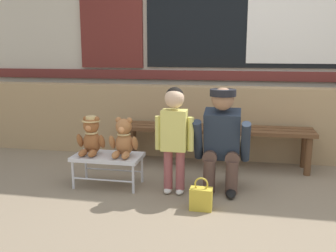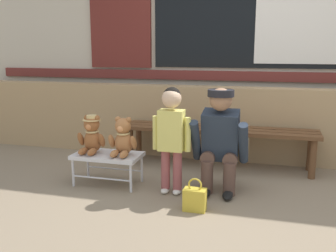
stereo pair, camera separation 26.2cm
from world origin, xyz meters
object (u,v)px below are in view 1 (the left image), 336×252
at_px(small_display_bench, 108,158).
at_px(child_standing, 174,129).
at_px(teddy_bear_with_hat, 91,136).
at_px(handbag_on_ground, 201,198).
at_px(wooden_bench_long, 214,133).
at_px(adult_crouching, 223,139).
at_px(teddy_bear_plain, 124,139).

distance_m(small_display_bench, child_standing, 0.73).
height_order(small_display_bench, teddy_bear_with_hat, teddy_bear_with_hat).
height_order(teddy_bear_with_hat, handbag_on_ground, teddy_bear_with_hat).
distance_m(wooden_bench_long, handbag_on_ground, 1.25).
height_order(child_standing, handbag_on_ground, child_standing).
bearing_deg(handbag_on_ground, child_standing, 131.29).
height_order(wooden_bench_long, adult_crouching, adult_crouching).
relative_size(small_display_bench, adult_crouching, 0.67).
bearing_deg(child_standing, teddy_bear_with_hat, 175.21).
distance_m(wooden_bench_long, small_display_bench, 1.25).
bearing_deg(teddy_bear_with_hat, child_standing, -4.79).
height_order(wooden_bench_long, teddy_bear_with_hat, teddy_bear_with_hat).
bearing_deg(child_standing, handbag_on_ground, -48.71).
relative_size(wooden_bench_long, handbag_on_ground, 7.72).
bearing_deg(teddy_bear_with_hat, small_display_bench, -0.77).
relative_size(teddy_bear_plain, child_standing, 0.38).
height_order(teddy_bear_with_hat, child_standing, child_standing).
xyz_separation_m(wooden_bench_long, child_standing, (-0.28, -0.90, 0.22)).
relative_size(small_display_bench, child_standing, 0.67).
xyz_separation_m(small_display_bench, handbag_on_ground, (0.93, -0.38, -0.17)).
xyz_separation_m(child_standing, adult_crouching, (0.42, 0.17, -0.11)).
xyz_separation_m(teddy_bear_with_hat, child_standing, (0.81, -0.07, 0.12)).
distance_m(child_standing, handbag_on_ground, 0.65).
relative_size(wooden_bench_long, teddy_bear_with_hat, 5.78).
xyz_separation_m(small_display_bench, teddy_bear_plain, (0.16, 0.00, 0.20)).
relative_size(wooden_bench_long, teddy_bear_plain, 5.78).
distance_m(adult_crouching, handbag_on_ground, 0.63).
relative_size(teddy_bear_plain, handbag_on_ground, 1.34).
relative_size(small_display_bench, handbag_on_ground, 2.35).
relative_size(wooden_bench_long, child_standing, 2.19).
relative_size(wooden_bench_long, small_display_bench, 3.28).
xyz_separation_m(adult_crouching, handbag_on_ground, (-0.14, -0.49, -0.38)).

